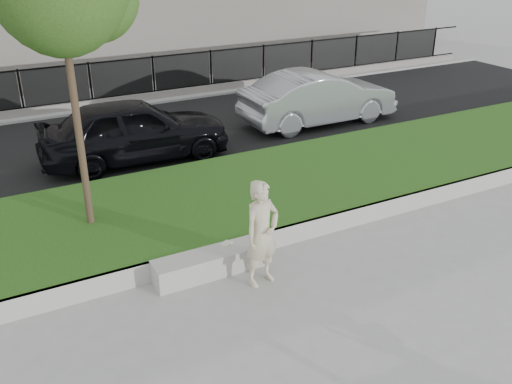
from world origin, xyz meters
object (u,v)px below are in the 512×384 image
man (262,234)px  car_dark (134,130)px  car_silver (318,98)px  book (226,244)px  stone_bench (210,263)px

man → car_dark: bearing=78.6°
car_silver → book: bearing=134.9°
stone_bench → car_dark: size_ratio=0.42×
stone_bench → man: (0.68, -0.66, 0.74)m
stone_bench → car_dark: 5.95m
stone_bench → book: book is taller
man → stone_bench: bearing=123.2°
car_dark → car_silver: bearing=-83.3°
car_silver → man: bearing=139.8°
man → book: 0.99m
stone_bench → man: bearing=-43.9°
book → car_dark: (0.13, 5.76, 0.43)m
car_dark → car_silver: 5.99m
book → car_dark: bearing=59.9°
stone_bench → book: 0.47m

